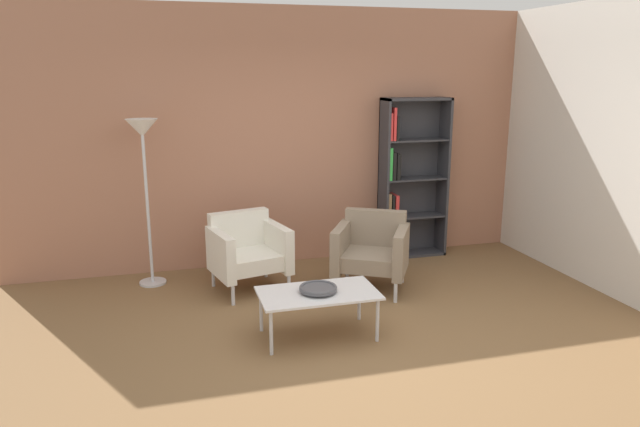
% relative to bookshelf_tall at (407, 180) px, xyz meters
% --- Properties ---
extents(ground_plane, '(8.32, 8.32, 0.00)m').
position_rel_bookshelf_tall_xyz_m(ground_plane, '(-1.37, -2.25, -0.93)').
color(ground_plane, brown).
extents(brick_back_panel, '(6.40, 0.12, 2.90)m').
position_rel_bookshelf_tall_xyz_m(brick_back_panel, '(-1.37, 0.21, 0.52)').
color(brick_back_panel, '#A87056').
rests_on(brick_back_panel, ground_plane).
extents(plaster_right_partition, '(0.12, 5.20, 2.90)m').
position_rel_bookshelf_tall_xyz_m(plaster_right_partition, '(1.49, -1.65, 0.52)').
color(plaster_right_partition, silver).
rests_on(plaster_right_partition, ground_plane).
extents(bookshelf_tall, '(0.80, 0.30, 1.90)m').
position_rel_bookshelf_tall_xyz_m(bookshelf_tall, '(0.00, 0.00, 0.00)').
color(bookshelf_tall, '#333338').
rests_on(bookshelf_tall, ground_plane).
extents(coffee_table_low, '(1.00, 0.56, 0.40)m').
position_rel_bookshelf_tall_xyz_m(coffee_table_low, '(-1.63, -1.92, -0.56)').
color(coffee_table_low, silver).
rests_on(coffee_table_low, ground_plane).
extents(decorative_bowl, '(0.32, 0.32, 0.05)m').
position_rel_bookshelf_tall_xyz_m(decorative_bowl, '(-1.63, -1.92, -0.49)').
color(decorative_bowl, '#4C4C51').
rests_on(decorative_bowl, coffee_table_low).
extents(armchair_near_window, '(0.84, 0.80, 0.78)m').
position_rel_bookshelf_tall_xyz_m(armchair_near_window, '(-2.03, -0.63, -0.51)').
color(armchair_near_window, white).
rests_on(armchair_near_window, ground_plane).
extents(armchair_corner_red, '(0.93, 0.91, 0.78)m').
position_rel_bookshelf_tall_xyz_m(armchair_corner_red, '(-0.79, -0.94, -0.51)').
color(armchair_corner_red, gray).
rests_on(armchair_corner_red, ground_plane).
extents(floor_lamp_torchiere, '(0.32, 0.32, 1.74)m').
position_rel_bookshelf_tall_xyz_m(floor_lamp_torchiere, '(-2.99, -0.22, 0.52)').
color(floor_lamp_torchiere, silver).
rests_on(floor_lamp_torchiere, ground_plane).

